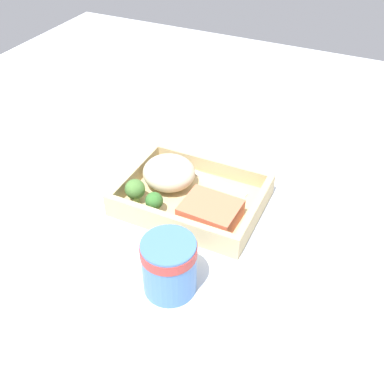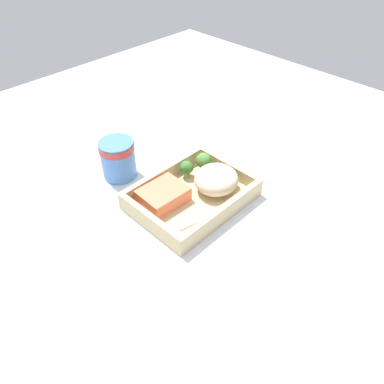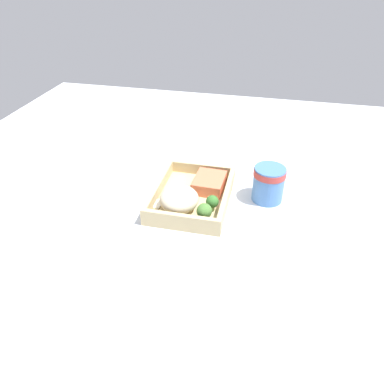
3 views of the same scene
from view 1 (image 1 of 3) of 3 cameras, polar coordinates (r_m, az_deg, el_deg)
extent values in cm
cube|color=silver|center=(81.16, 0.00, -2.02)|extent=(160.00, 160.00, 2.00)
cube|color=tan|center=(80.11, 0.00, -1.16)|extent=(24.51, 18.48, 1.20)
cube|color=tan|center=(85.02, 2.49, 3.36)|extent=(24.51, 1.20, 3.05)
cube|color=tan|center=(72.96, -2.90, -3.88)|extent=(24.51, 1.20, 3.05)
cube|color=tan|center=(75.71, 8.01, -2.37)|extent=(1.20, 16.08, 3.05)
cube|color=tan|center=(83.32, -7.28, 2.18)|extent=(1.20, 16.08, 3.05)
cube|color=#E5714D|center=(74.78, 2.36, -2.51)|extent=(9.64, 7.86, 3.16)
ellipsoid|color=beige|center=(81.25, -2.94, 2.48)|extent=(9.58, 9.27, 5.51)
cylinder|color=#84AB67|center=(76.80, -4.76, -2.05)|extent=(1.16, 1.16, 1.63)
sphere|color=#366F2C|center=(75.72, -4.83, -1.11)|extent=(3.05, 3.05, 3.05)
cylinder|color=#779A53|center=(79.26, -7.14, -0.67)|extent=(1.35, 1.35, 1.73)
sphere|color=#497835|center=(78.09, -7.25, 0.37)|extent=(3.57, 3.57, 3.57)
cube|color=white|center=(83.04, 3.27, 1.19)|extent=(12.38, 3.51, 0.44)
cube|color=white|center=(86.66, -1.07, 3.12)|extent=(3.77, 2.82, 0.44)
cylinder|color=#4676B6|center=(64.08, -2.91, -9.41)|extent=(7.72, 7.72, 9.03)
cylinder|color=#B23833|center=(61.64, -3.01, -7.39)|extent=(7.95, 7.95, 1.62)
cube|color=white|center=(77.09, 14.67, -5.23)|extent=(13.78, 17.05, 0.24)
camera|label=2|loc=(0.98, 42.30, 32.12)|focal=35.00mm
camera|label=3|loc=(1.08, -52.15, 27.81)|focal=35.00mm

